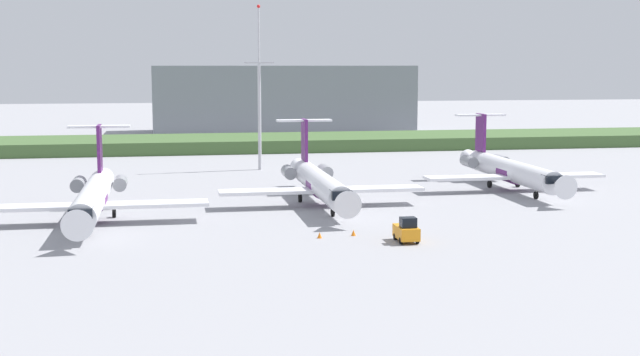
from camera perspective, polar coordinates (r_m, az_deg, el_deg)
ground_plane at (r=116.25m, az=-1.75°, el=-0.18°), size 500.00×500.00×0.00m
grass_berm at (r=161.04m, az=-4.12°, el=2.36°), size 320.00×20.00×2.30m
regional_jet_nearest at (r=88.71m, az=-14.90°, el=-1.19°), size 22.81×31.00×9.00m
regional_jet_second at (r=96.21m, az=-0.05°, el=-0.27°), size 22.81×31.00×9.00m
regional_jet_third at (r=110.42m, az=12.53°, el=0.56°), size 22.81×31.00×9.00m
antenna_mast at (r=128.11m, az=-4.06°, el=5.06°), size 4.40×0.50×24.44m
distant_hangar at (r=198.81m, az=-2.69°, el=5.26°), size 57.65×28.75×15.50m
baggage_tug at (r=76.34m, az=5.79°, el=-3.52°), size 1.72×3.20×2.30m
safety_cone_front_marker at (r=77.75m, az=-0.03°, el=-3.83°), size 0.44×0.44×0.55m
safety_cone_mid_marker at (r=78.92m, az=2.25°, el=-3.67°), size 0.44×0.44×0.55m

